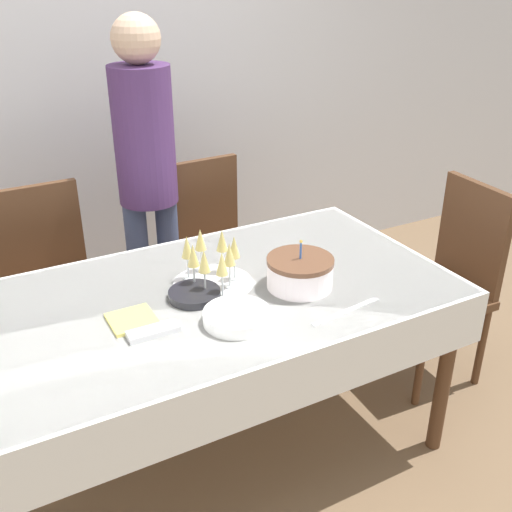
% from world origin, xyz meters
% --- Properties ---
extents(ground_plane, '(12.00, 12.00, 0.00)m').
position_xyz_m(ground_plane, '(0.00, 0.00, 0.00)').
color(ground_plane, brown).
extents(wall_back, '(8.00, 0.05, 2.70)m').
position_xyz_m(wall_back, '(0.00, 1.51, 1.35)').
color(wall_back, silver).
rests_on(wall_back, ground_plane).
extents(dining_table, '(1.85, 0.97, 0.76)m').
position_xyz_m(dining_table, '(0.00, 0.00, 0.66)').
color(dining_table, white).
rests_on(dining_table, ground_plane).
extents(dining_chair_far_left, '(0.43, 0.43, 0.96)m').
position_xyz_m(dining_chair_far_left, '(-0.41, 0.80, 0.53)').
color(dining_chair_far_left, '#51331E').
rests_on(dining_chair_far_left, ground_plane).
extents(dining_chair_far_right, '(0.44, 0.44, 0.96)m').
position_xyz_m(dining_chair_far_right, '(0.40, 0.80, 0.53)').
color(dining_chair_far_right, '#51331E').
rests_on(dining_chair_far_right, ground_plane).
extents(dining_chair_right_end, '(0.45, 0.45, 0.96)m').
position_xyz_m(dining_chair_right_end, '(1.24, -0.01, 0.53)').
color(dining_chair_right_end, '#51331E').
rests_on(dining_chair_right_end, ground_plane).
extents(birthday_cake, '(0.25, 0.25, 0.19)m').
position_xyz_m(birthday_cake, '(0.34, -0.11, 0.82)').
color(birthday_cake, white).
rests_on(birthday_cake, dining_table).
extents(champagne_tray, '(0.30, 0.30, 0.18)m').
position_xyz_m(champagne_tray, '(0.07, 0.06, 0.85)').
color(champagne_tray, silver).
rests_on(champagne_tray, dining_table).
extents(plate_stack_main, '(0.23, 0.23, 0.04)m').
position_xyz_m(plate_stack_main, '(0.03, -0.22, 0.78)').
color(plate_stack_main, white).
rests_on(plate_stack_main, dining_table).
extents(plate_stack_dessert, '(0.19, 0.19, 0.03)m').
position_xyz_m(plate_stack_dessert, '(-0.03, -0.01, 0.77)').
color(plate_stack_dessert, black).
rests_on(plate_stack_dessert, dining_table).
extents(cake_knife, '(0.30, 0.06, 0.00)m').
position_xyz_m(cake_knife, '(0.38, -0.35, 0.76)').
color(cake_knife, silver).
rests_on(cake_knife, dining_table).
extents(fork_pile, '(0.17, 0.06, 0.02)m').
position_xyz_m(fork_pile, '(-0.24, -0.16, 0.77)').
color(fork_pile, silver).
rests_on(fork_pile, dining_table).
extents(napkin_pile, '(0.15, 0.15, 0.01)m').
position_xyz_m(napkin_pile, '(-0.28, -0.05, 0.76)').
color(napkin_pile, '#E0D166').
rests_on(napkin_pile, dining_table).
extents(person_standing, '(0.28, 0.28, 1.65)m').
position_xyz_m(person_standing, '(0.12, 0.89, 1.00)').
color(person_standing, '#3F4C72').
rests_on(person_standing, ground_plane).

